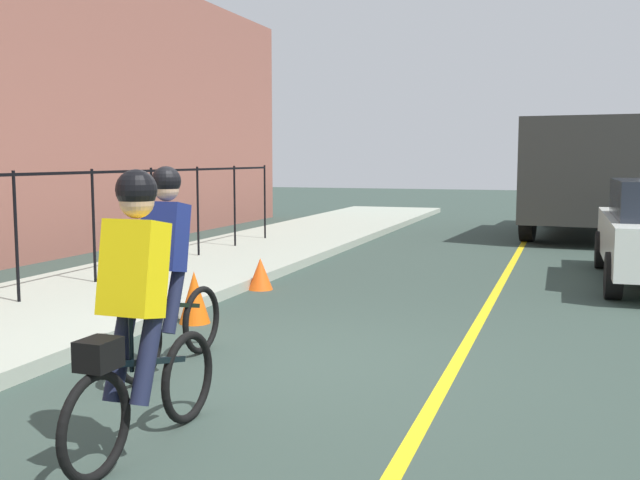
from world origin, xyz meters
TOP-DOWN VIEW (x-y plane):
  - ground_plane at (0.00, 0.00)m, footprint 80.00×80.00m
  - lane_line_centre at (0.00, -1.60)m, footprint 36.00×0.12m
  - iron_fence at (1.00, 3.80)m, footprint 15.50×0.04m
  - cyclist_lead at (-0.55, 0.83)m, footprint 1.71×0.37m
  - cyclist_follow at (-2.28, 0.03)m, footprint 1.71×0.37m
  - box_truck_background at (13.04, -2.92)m, footprint 6.87×2.94m
  - traffic_cone_near at (3.50, 1.67)m, footprint 0.36×0.36m
  - traffic_cone_far at (1.23, 1.52)m, footprint 0.36×0.36m

SIDE VIEW (x-z plane):
  - ground_plane at x=0.00m, z-range 0.00..0.00m
  - lane_line_centre at x=0.00m, z-range 0.00..0.01m
  - traffic_cone_near at x=3.50m, z-range 0.00..0.46m
  - traffic_cone_far at x=1.23m, z-range 0.00..0.60m
  - cyclist_lead at x=-0.55m, z-range 0.00..1.82m
  - cyclist_follow at x=-2.28m, z-range 0.00..1.82m
  - iron_fence at x=1.00m, z-range 0.50..2.10m
  - box_truck_background at x=13.04m, z-range 0.16..2.94m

